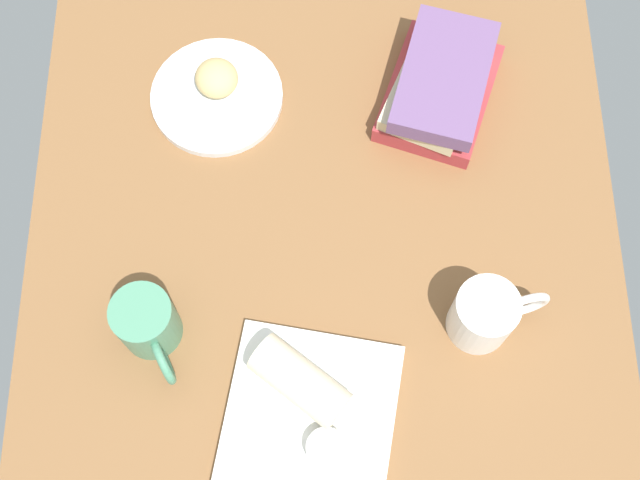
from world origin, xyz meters
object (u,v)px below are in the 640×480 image
object	(u,v)px
round_plate	(217,97)
coffee_mug	(148,324)
book_stack	(440,87)
scone_pastry	(217,78)
second_mug	(486,314)
breakfast_wrap	(300,381)
square_plate	(311,415)
sauce_cup	(324,449)

from	to	relation	value
round_plate	coffee_mug	size ratio (longest dim) A/B	1.59
book_stack	coffee_mug	distance (cm)	57.90
round_plate	coffee_mug	world-z (taller)	coffee_mug
scone_pastry	second_mug	xyz separation A→B (cm)	(-39.56, -39.47, 1.47)
breakfast_wrap	square_plate	bearing A→B (deg)	57.97
round_plate	scone_pastry	size ratio (longest dim) A/B	2.99
square_plate	round_plate	bearing A→B (deg)	16.33
coffee_mug	second_mug	world-z (taller)	coffee_mug
square_plate	scone_pastry	bearing A→B (deg)	15.62
second_mug	sauce_cup	bearing A→B (deg)	128.15
square_plate	second_mug	world-z (taller)	second_mug
square_plate	sauce_cup	distance (cm)	5.72
scone_pastry	square_plate	size ratio (longest dim) A/B	0.30
square_plate	book_stack	xyz separation A→B (cm)	(50.43, -20.56, 3.69)
sauce_cup	book_stack	distance (cm)	58.50
round_plate	breakfast_wrap	distance (cm)	49.21
round_plate	coffee_mug	bearing A→B (deg)	168.78
breakfast_wrap	scone_pastry	bearing A→B (deg)	-126.47
scone_pastry	coffee_mug	distance (cm)	41.48
second_mug	breakfast_wrap	bearing A→B (deg)	109.24
scone_pastry	sauce_cup	world-z (taller)	scone_pastry
scone_pastry	breakfast_wrap	world-z (taller)	breakfast_wrap
round_plate	square_plate	bearing A→B (deg)	-163.67
round_plate	second_mug	xyz separation A→B (cm)	(-38.01, -39.72, 4.52)
scone_pastry	sauce_cup	distance (cm)	59.93
square_plate	coffee_mug	world-z (taller)	coffee_mug
book_stack	second_mug	size ratio (longest dim) A/B	1.81
sauce_cup	second_mug	bearing A→B (deg)	-51.85
square_plate	second_mug	size ratio (longest dim) A/B	1.64
scone_pastry	breakfast_wrap	bearing A→B (deg)	-164.72
book_stack	coffee_mug	xyz separation A→B (cm)	(-38.44, 43.29, 0.81)
scone_pastry	sauce_cup	size ratio (longest dim) A/B	1.30
coffee_mug	second_mug	size ratio (longest dim) A/B	0.94
round_plate	coffee_mug	xyz separation A→B (cm)	(-39.11, 7.76, 4.60)
round_plate	coffee_mug	distance (cm)	40.14
breakfast_wrap	second_mug	xyz separation A→B (cm)	(9.14, -26.17, 0.60)
round_plate	second_mug	size ratio (longest dim) A/B	1.49
round_plate	breakfast_wrap	bearing A→B (deg)	-163.96
book_stack	coffee_mug	bearing A→B (deg)	131.61
coffee_mug	sauce_cup	bearing A→B (deg)	-124.66
breakfast_wrap	coffee_mug	world-z (taller)	coffee_mug
scone_pastry	square_plate	world-z (taller)	scone_pastry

